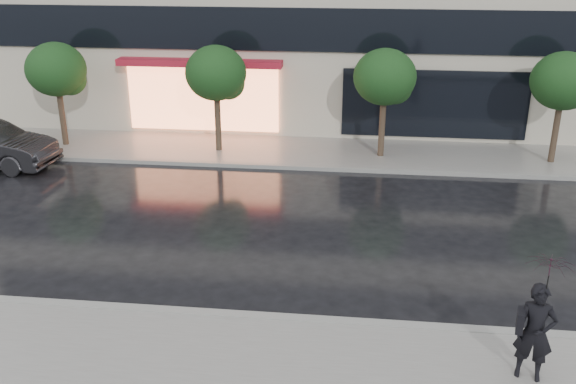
# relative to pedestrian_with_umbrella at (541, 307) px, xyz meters

# --- Properties ---
(ground) EXTENTS (120.00, 120.00, 0.00)m
(ground) POSITION_rel_pedestrian_with_umbrella_xyz_m (-5.44, 2.43, -1.59)
(ground) COLOR black
(ground) RESTS_ON ground
(sidewalk_far) EXTENTS (60.00, 3.50, 0.12)m
(sidewalk_far) POSITION_rel_pedestrian_with_umbrella_xyz_m (-5.44, 12.68, -1.53)
(sidewalk_far) COLOR slate
(sidewalk_far) RESTS_ON ground
(curb_near) EXTENTS (60.00, 0.25, 0.14)m
(curb_near) POSITION_rel_pedestrian_with_umbrella_xyz_m (-5.44, 1.43, -1.52)
(curb_near) COLOR gray
(curb_near) RESTS_ON ground
(curb_far) EXTENTS (60.00, 0.25, 0.14)m
(curb_far) POSITION_rel_pedestrian_with_umbrella_xyz_m (-5.44, 10.93, -1.52)
(curb_far) COLOR gray
(curb_far) RESTS_ON ground
(tree_far_west) EXTENTS (2.20, 2.20, 3.99)m
(tree_far_west) POSITION_rel_pedestrian_with_umbrella_xyz_m (-14.38, 12.46, 1.34)
(tree_far_west) COLOR #33261C
(tree_far_west) RESTS_ON ground
(tree_mid_west) EXTENTS (2.20, 2.20, 3.99)m
(tree_mid_west) POSITION_rel_pedestrian_with_umbrella_xyz_m (-8.38, 12.46, 1.34)
(tree_mid_west) COLOR #33261C
(tree_mid_west) RESTS_ON ground
(tree_mid_east) EXTENTS (2.20, 2.20, 3.99)m
(tree_mid_east) POSITION_rel_pedestrian_with_umbrella_xyz_m (-2.38, 12.46, 1.34)
(tree_mid_east) COLOR #33261C
(tree_mid_east) RESTS_ON ground
(tree_far_east) EXTENTS (2.20, 2.20, 3.99)m
(tree_far_east) POSITION_rel_pedestrian_with_umbrella_xyz_m (3.62, 12.46, 1.34)
(tree_far_east) COLOR #33261C
(tree_far_east) RESTS_ON ground
(pedestrian_with_umbrella) EXTENTS (0.99, 1.00, 2.44)m
(pedestrian_with_umbrella) POSITION_rel_pedestrian_with_umbrella_xyz_m (0.00, 0.00, 0.00)
(pedestrian_with_umbrella) COLOR black
(pedestrian_with_umbrella) RESTS_ON sidewalk_near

